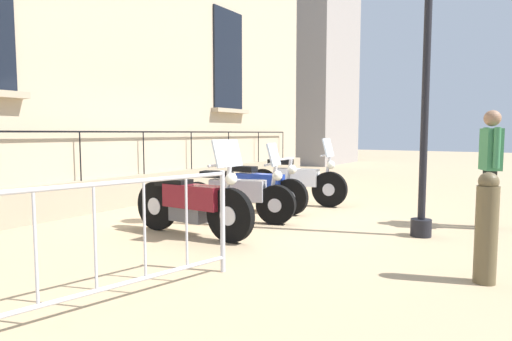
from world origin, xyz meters
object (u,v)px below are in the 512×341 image
motorcycle_silver (236,196)px  crowd_barrier (121,236)px  motorcycle_maroon (192,203)px  motorcycle_white (296,182)px  motorcycle_blue (258,188)px  bollard (486,228)px  pedestrian_standing (490,162)px

motorcycle_silver → crowd_barrier: size_ratio=0.88×
motorcycle_maroon → motorcycle_white: 3.15m
motorcycle_blue → crowd_barrier: crowd_barrier is taller
motorcycle_silver → bollard: motorcycle_silver is taller
motorcycle_silver → pedestrian_standing: (3.48, 1.63, 0.60)m
motorcycle_silver → crowd_barrier: bearing=-71.5°
motorcycle_maroon → motorcycle_blue: bearing=96.1°
motorcycle_maroon → bollard: (3.61, 0.03, 0.08)m
motorcycle_silver → motorcycle_blue: bearing=100.8°
crowd_barrier → pedestrian_standing: pedestrian_standing is taller
motorcycle_blue → pedestrian_standing: 3.77m
motorcycle_maroon → crowd_barrier: motorcycle_maroon is taller
motorcycle_blue → crowd_barrier: 4.41m
motorcycle_silver → bollard: 3.81m
motorcycle_silver → bollard: (3.65, -1.08, 0.13)m
motorcycle_maroon → motorcycle_white: size_ratio=0.97×
motorcycle_maroon → motorcycle_silver: (-0.04, 1.11, -0.05)m
motorcycle_silver → pedestrian_standing: size_ratio=1.11×
motorcycle_maroon → motorcycle_blue: 2.10m
motorcycle_silver → pedestrian_standing: bearing=25.1°
motorcycle_maroon → crowd_barrier: size_ratio=0.93×
motorcycle_maroon → motorcycle_silver: motorcycle_maroon is taller
motorcycle_silver → bollard: size_ratio=1.84×
motorcycle_maroon → crowd_barrier: bearing=-63.8°
motorcycle_white → bollard: size_ratio=2.00×
motorcycle_white → pedestrian_standing: size_ratio=1.21×
motorcycle_white → bollard: (3.62, -3.12, 0.09)m
motorcycle_white → pedestrian_standing: (3.45, -0.41, 0.56)m
motorcycle_white → crowd_barrier: 5.39m
motorcycle_silver → motorcycle_maroon: bearing=-88.0°
motorcycle_white → motorcycle_silver: bearing=-90.9°
motorcycle_maroon → motorcycle_white: bearing=90.1°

